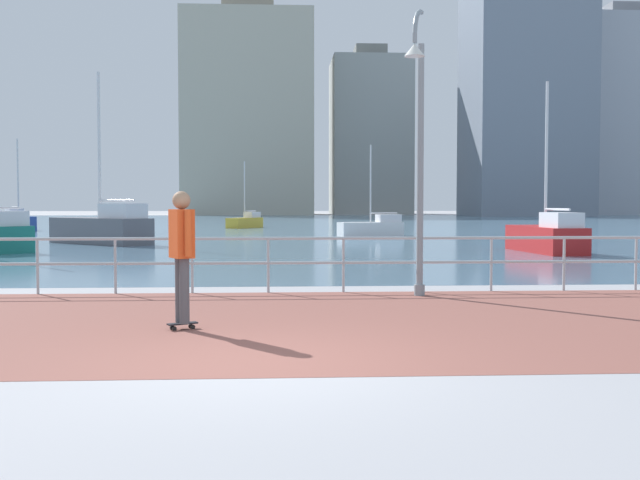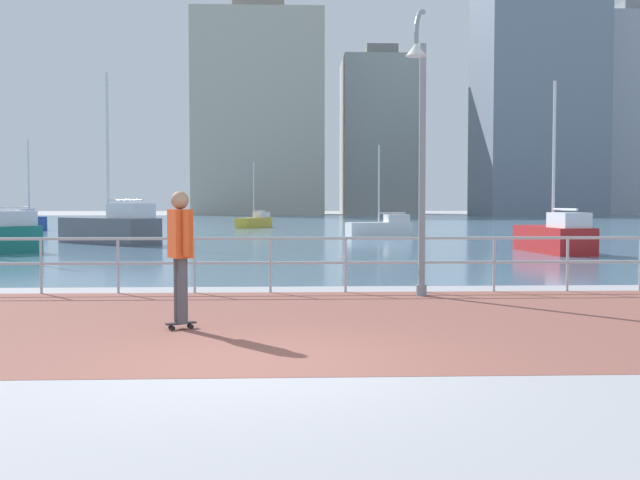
{
  "view_description": "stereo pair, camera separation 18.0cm",
  "coord_description": "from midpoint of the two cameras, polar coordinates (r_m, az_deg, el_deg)",
  "views": [
    {
      "loc": [
        0.17,
        -7.76,
        1.67
      ],
      "look_at": [
        0.82,
        3.76,
        1.1
      ],
      "focal_mm": 42.55,
      "sensor_mm": 36.0,
      "label": 1
    },
    {
      "loc": [
        0.35,
        -7.77,
        1.67
      ],
      "look_at": [
        0.82,
        3.76,
        1.1
      ],
      "focal_mm": 42.55,
      "sensor_mm": 36.0,
      "label": 2
    }
  ],
  "objects": [
    {
      "name": "ground",
      "position": [
        47.8,
        -2.64,
        0.81
      ],
      "size": [
        220.0,
        220.0,
        0.0
      ],
      "primitive_type": "plane",
      "color": "#9E9EA3"
    },
    {
      "name": "brick_paving",
      "position": [
        10.72,
        -3.73,
        -6.12
      ],
      "size": [
        28.0,
        6.9,
        0.01
      ],
      "primitive_type": "cube",
      "color": "brown",
      "rests_on": "ground"
    },
    {
      "name": "harbor_water",
      "position": [
        59.06,
        -2.58,
        1.19
      ],
      "size": [
        180.0,
        88.0,
        0.0
      ],
      "primitive_type": "cube",
      "color": "slate",
      "rests_on": "ground"
    },
    {
      "name": "waterfront_railing",
      "position": [
        14.07,
        -3.39,
        -1.06
      ],
      "size": [
        25.25,
        0.06,
        1.04
      ],
      "color": "#B2BCC1",
      "rests_on": "ground"
    },
    {
      "name": "lamppost",
      "position": [
        13.54,
        7.93,
        7.61
      ],
      "size": [
        0.48,
        0.78,
        5.07
      ],
      "color": "gray",
      "rests_on": "ground"
    },
    {
      "name": "skateboarder",
      "position": [
        10.09,
        -9.97,
        -0.45
      ],
      "size": [
        0.41,
        0.53,
        1.82
      ],
      "color": "black",
      "rests_on": "ground"
    },
    {
      "name": "sailboat_blue",
      "position": [
        38.24,
        4.74,
        0.95
      ],
      "size": [
        3.41,
        1.83,
        4.57
      ],
      "color": "white",
      "rests_on": "ground"
    },
    {
      "name": "sailboat_navy",
      "position": [
        50.11,
        -20.95,
        1.32
      ],
      "size": [
        3.06,
        4.05,
        5.58
      ],
      "color": "#284799",
      "rests_on": "ground"
    },
    {
      "name": "sailboat_white",
      "position": [
        26.53,
        17.42,
        0.26
      ],
      "size": [
        1.53,
        4.15,
        5.73
      ],
      "color": "#B21E1E",
      "rests_on": "ground"
    },
    {
      "name": "sailboat_ivory",
      "position": [
        50.96,
        -4.82,
        1.4
      ],
      "size": [
        2.42,
        3.22,
        4.43
      ],
      "color": "gold",
      "rests_on": "ground"
    },
    {
      "name": "sailboat_red",
      "position": [
        31.91,
        -15.27,
        0.9
      ],
      "size": [
        4.71,
        4.41,
        6.94
      ],
      "color": "#595960",
      "rests_on": "ground"
    },
    {
      "name": "tower_beige",
      "position": [
        114.85,
        4.62,
        7.79
      ],
      "size": [
        11.53,
        11.6,
        24.97
      ],
      "color": "#939993",
      "rests_on": "ground"
    },
    {
      "name": "tower_steel",
      "position": [
        109.23,
        -4.53,
        9.31
      ],
      "size": [
        17.9,
        14.46,
        29.76
      ],
      "color": "#B2AD99",
      "rests_on": "ground"
    },
    {
      "name": "tower_glass",
      "position": [
        103.81,
        16.05,
        14.94
      ],
      "size": [
        14.43,
        12.83,
        49.04
      ],
      "color": "slate",
      "rests_on": "ground"
    },
    {
      "name": "tower_brick",
      "position": [
        116.21,
        22.68,
        8.6
      ],
      "size": [
        13.43,
        10.62,
        29.33
      ],
      "color": "#A3A8B2",
      "rests_on": "ground"
    }
  ]
}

